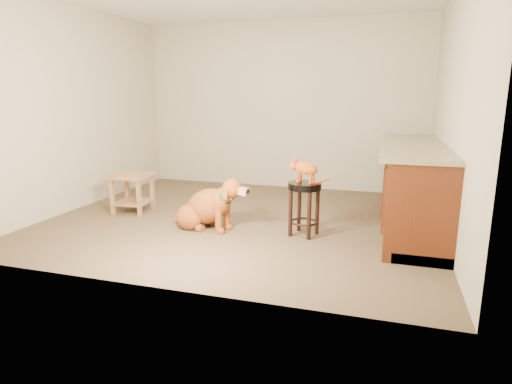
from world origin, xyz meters
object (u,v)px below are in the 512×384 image
(wood_stool, at_px, (398,176))
(side_table, at_px, (132,187))
(padded_stool, at_px, (304,198))
(golden_retriever, at_px, (208,208))
(tabby_kitten, at_px, (304,169))

(wood_stool, xyz_separation_m, side_table, (-3.25, -1.71, -0.02))
(padded_stool, xyz_separation_m, wood_stool, (0.97, 2.01, -0.07))
(side_table, relative_size, golden_retriever, 0.51)
(padded_stool, height_order, tabby_kitten, tabby_kitten)
(wood_stool, bearing_deg, padded_stool, -115.89)
(side_table, xyz_separation_m, tabby_kitten, (2.27, -0.29, 0.40))
(padded_stool, distance_m, side_table, 2.30)
(wood_stool, xyz_separation_m, golden_retriever, (-2.05, -2.10, -0.10))
(side_table, height_order, tabby_kitten, tabby_kitten)
(side_table, relative_size, tabby_kitten, 1.16)
(wood_stool, relative_size, tabby_kitten, 1.49)
(wood_stool, height_order, golden_retriever, wood_stool)
(wood_stool, distance_m, golden_retriever, 2.93)
(golden_retriever, xyz_separation_m, tabby_kitten, (1.07, 0.09, 0.48))
(side_table, height_order, golden_retriever, golden_retriever)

